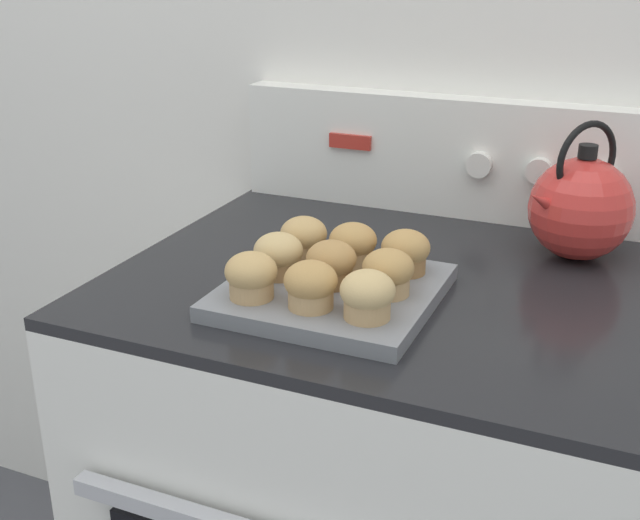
{
  "coord_description": "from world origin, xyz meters",
  "views": [
    {
      "loc": [
        0.34,
        -0.68,
        1.38
      ],
      "look_at": [
        -0.05,
        0.21,
        0.99
      ],
      "focal_mm": 45.0,
      "sensor_mm": 36.0,
      "label": 1
    }
  ],
  "objects_px": {
    "muffin_pan": "(332,292)",
    "muffin_r0_c2": "(367,295)",
    "muffin_r0_c1": "(311,285)",
    "muffin_r1_c1": "(331,263)",
    "muffin_r1_c0": "(278,255)",
    "tea_kettle": "(580,207)",
    "muffin_r0_c0": "(251,276)",
    "muffin_r2_c1": "(353,244)",
    "muffin_r2_c0": "(304,238)",
    "muffin_r2_c2": "(405,252)",
    "muffin_r1_c2": "(388,272)"
  },
  "relations": [
    {
      "from": "muffin_r1_c1",
      "to": "muffin_r2_c1",
      "type": "height_order",
      "value": "same"
    },
    {
      "from": "muffin_r0_c1",
      "to": "muffin_r1_c0",
      "type": "bearing_deg",
      "value": 137.1
    },
    {
      "from": "muffin_r1_c2",
      "to": "muffin_r2_c2",
      "type": "relative_size",
      "value": 1.0
    },
    {
      "from": "muffin_pan",
      "to": "muffin_r1_c2",
      "type": "xyz_separation_m",
      "value": [
        0.08,
        0.0,
        0.04
      ]
    },
    {
      "from": "muffin_r1_c0",
      "to": "muffin_r0_c2",
      "type": "bearing_deg",
      "value": -25.98
    },
    {
      "from": "muffin_r2_c2",
      "to": "tea_kettle",
      "type": "relative_size",
      "value": 0.32
    },
    {
      "from": "muffin_r1_c2",
      "to": "muffin_r2_c1",
      "type": "relative_size",
      "value": 1.0
    },
    {
      "from": "muffin_r0_c0",
      "to": "muffin_r1_c1",
      "type": "relative_size",
      "value": 1.0
    },
    {
      "from": "muffin_r0_c1",
      "to": "muffin_r2_c2",
      "type": "xyz_separation_m",
      "value": [
        0.07,
        0.16,
        0.0
      ]
    },
    {
      "from": "muffin_r0_c0",
      "to": "muffin_r1_c0",
      "type": "bearing_deg",
      "value": 90.21
    },
    {
      "from": "muffin_r2_c1",
      "to": "muffin_r2_c2",
      "type": "distance_m",
      "value": 0.08
    },
    {
      "from": "muffin_r0_c2",
      "to": "muffin_r2_c1",
      "type": "relative_size",
      "value": 1.0
    },
    {
      "from": "muffin_r0_c1",
      "to": "tea_kettle",
      "type": "relative_size",
      "value": 0.32
    },
    {
      "from": "muffin_r1_c2",
      "to": "muffin_r2_c0",
      "type": "distance_m",
      "value": 0.17
    },
    {
      "from": "muffin_pan",
      "to": "muffin_r2_c0",
      "type": "height_order",
      "value": "muffin_r2_c0"
    },
    {
      "from": "muffin_r0_c2",
      "to": "muffin_r2_c1",
      "type": "bearing_deg",
      "value": 117.0
    },
    {
      "from": "muffin_r0_c0",
      "to": "muffin_r1_c0",
      "type": "xyz_separation_m",
      "value": [
        -0.0,
        0.08,
        0.0
      ]
    },
    {
      "from": "muffin_r0_c0",
      "to": "muffin_r2_c2",
      "type": "xyz_separation_m",
      "value": [
        0.16,
        0.16,
        0.0
      ]
    },
    {
      "from": "muffin_r0_c0",
      "to": "muffin_pan",
      "type": "bearing_deg",
      "value": 44.92
    },
    {
      "from": "muffin_r1_c2",
      "to": "muffin_r2_c2",
      "type": "height_order",
      "value": "same"
    },
    {
      "from": "muffin_pan",
      "to": "muffin_r0_c2",
      "type": "height_order",
      "value": "muffin_r0_c2"
    },
    {
      "from": "muffin_r1_c0",
      "to": "muffin_r2_c1",
      "type": "height_order",
      "value": "same"
    },
    {
      "from": "muffin_r0_c1",
      "to": "muffin_r2_c0",
      "type": "height_order",
      "value": "same"
    },
    {
      "from": "muffin_pan",
      "to": "muffin_r0_c1",
      "type": "height_order",
      "value": "muffin_r0_c1"
    },
    {
      "from": "muffin_pan",
      "to": "muffin_r1_c1",
      "type": "distance_m",
      "value": 0.04
    },
    {
      "from": "muffin_r0_c1",
      "to": "muffin_r1_c1",
      "type": "height_order",
      "value": "same"
    },
    {
      "from": "muffin_r0_c1",
      "to": "muffin_r1_c1",
      "type": "distance_m",
      "value": 0.08
    },
    {
      "from": "muffin_r1_c1",
      "to": "muffin_r1_c0",
      "type": "bearing_deg",
      "value": -179.77
    },
    {
      "from": "muffin_r0_c1",
      "to": "muffin_r2_c1",
      "type": "distance_m",
      "value": 0.16
    },
    {
      "from": "muffin_r2_c2",
      "to": "muffin_r2_c0",
      "type": "bearing_deg",
      "value": -178.35
    },
    {
      "from": "muffin_r1_c0",
      "to": "muffin_r2_c2",
      "type": "height_order",
      "value": "same"
    },
    {
      "from": "muffin_pan",
      "to": "tea_kettle",
      "type": "bearing_deg",
      "value": 46.02
    },
    {
      "from": "muffin_pan",
      "to": "tea_kettle",
      "type": "distance_m",
      "value": 0.41
    },
    {
      "from": "muffin_r0_c0",
      "to": "tea_kettle",
      "type": "relative_size",
      "value": 0.32
    },
    {
      "from": "muffin_r2_c0",
      "to": "muffin_r2_c1",
      "type": "distance_m",
      "value": 0.08
    },
    {
      "from": "muffin_r1_c0",
      "to": "muffin_r2_c2",
      "type": "relative_size",
      "value": 1.0
    },
    {
      "from": "muffin_r0_c2",
      "to": "muffin_r2_c2",
      "type": "relative_size",
      "value": 1.0
    },
    {
      "from": "muffin_r2_c2",
      "to": "tea_kettle",
      "type": "height_order",
      "value": "tea_kettle"
    },
    {
      "from": "muffin_r0_c1",
      "to": "muffin_r1_c1",
      "type": "relative_size",
      "value": 1.0
    },
    {
      "from": "muffin_pan",
      "to": "muffin_r2_c2",
      "type": "xyz_separation_m",
      "value": [
        0.08,
        0.08,
        0.04
      ]
    },
    {
      "from": "muffin_pan",
      "to": "muffin_r0_c1",
      "type": "distance_m",
      "value": 0.09
    },
    {
      "from": "muffin_pan",
      "to": "tea_kettle",
      "type": "xyz_separation_m",
      "value": [
        0.28,
        0.29,
        0.07
      ]
    },
    {
      "from": "muffin_r0_c0",
      "to": "muffin_r2_c1",
      "type": "bearing_deg",
      "value": 63.62
    },
    {
      "from": "muffin_r2_c0",
      "to": "muffin_r2_c1",
      "type": "xyz_separation_m",
      "value": [
        0.08,
        0.0,
        0.0
      ]
    },
    {
      "from": "muffin_r1_c1",
      "to": "muffin_r2_c0",
      "type": "xyz_separation_m",
      "value": [
        -0.07,
        0.08,
        0.0
      ]
    },
    {
      "from": "muffin_r0_c1",
      "to": "muffin_r1_c0",
      "type": "xyz_separation_m",
      "value": [
        -0.08,
        0.08,
        0.0
      ]
    },
    {
      "from": "muffin_r0_c2",
      "to": "muffin_r2_c2",
      "type": "distance_m",
      "value": 0.16
    },
    {
      "from": "muffin_r2_c2",
      "to": "muffin_r1_c1",
      "type": "bearing_deg",
      "value": -134.1
    },
    {
      "from": "muffin_r0_c0",
      "to": "muffin_r2_c2",
      "type": "height_order",
      "value": "same"
    },
    {
      "from": "muffin_r0_c2",
      "to": "muffin_r2_c0",
      "type": "bearing_deg",
      "value": 135.3
    }
  ]
}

